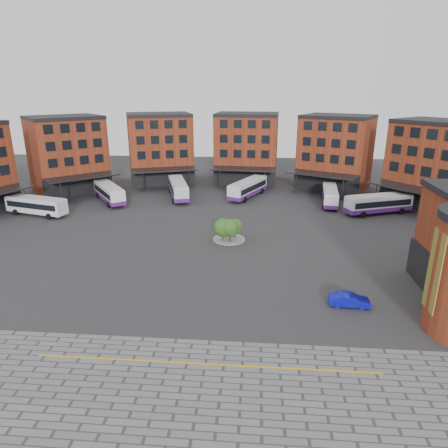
# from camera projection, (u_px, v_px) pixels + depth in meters

# --- Properties ---
(ground) EXTENTS (160.00, 160.00, 0.00)m
(ground) POSITION_uv_depth(u_px,v_px,m) (203.00, 279.00, 43.29)
(ground) COLOR #28282B
(ground) RESTS_ON ground
(yellow_line) EXTENTS (26.00, 0.15, 0.02)m
(yellow_line) POSITION_uv_depth(u_px,v_px,m) (205.00, 364.00, 29.93)
(yellow_line) COLOR gold
(yellow_line) RESTS_ON paving_zone
(main_building) EXTENTS (94.14, 42.48, 14.60)m
(main_building) POSITION_uv_depth(u_px,v_px,m) (204.00, 155.00, 77.37)
(main_building) COLOR maroon
(main_building) RESTS_ON ground
(tree_island) EXTENTS (4.40, 4.40, 3.28)m
(tree_island) POSITION_uv_depth(u_px,v_px,m) (228.00, 228.00, 53.41)
(tree_island) COLOR gray
(tree_island) RESTS_ON ground
(bus_a) EXTENTS (10.83, 5.08, 2.99)m
(bus_a) POSITION_uv_depth(u_px,v_px,m) (36.00, 205.00, 64.35)
(bus_a) COLOR silver
(bus_a) RESTS_ON ground
(bus_b) EXTENTS (8.67, 10.66, 3.17)m
(bus_b) POSITION_uv_depth(u_px,v_px,m) (109.00, 192.00, 71.96)
(bus_b) COLOR white
(bus_b) RESTS_ON ground
(bus_c) EXTENTS (5.92, 11.85, 3.26)m
(bus_c) POSITION_uv_depth(u_px,v_px,m) (178.00, 189.00, 74.59)
(bus_c) COLOR silver
(bus_c) RESTS_ON ground
(bus_d) EXTENTS (7.28, 11.52, 3.24)m
(bus_d) POSITION_uv_depth(u_px,v_px,m) (248.00, 188.00, 75.04)
(bus_d) COLOR white
(bus_d) RESTS_ON ground
(bus_e) EXTENTS (3.66, 10.57, 2.92)m
(bus_e) POSITION_uv_depth(u_px,v_px,m) (330.00, 195.00, 70.52)
(bus_e) COLOR white
(bus_e) RESTS_ON ground
(bus_f) EXTENTS (11.52, 6.40, 3.19)m
(bus_f) POSITION_uv_depth(u_px,v_px,m) (378.00, 204.00, 65.05)
(bus_f) COLOR silver
(bus_f) RESTS_ON ground
(blue_car) EXTENTS (3.92, 1.54, 1.27)m
(blue_car) POSITION_uv_depth(u_px,v_px,m) (349.00, 300.00, 37.74)
(blue_car) COLOR #0D11B5
(blue_car) RESTS_ON ground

